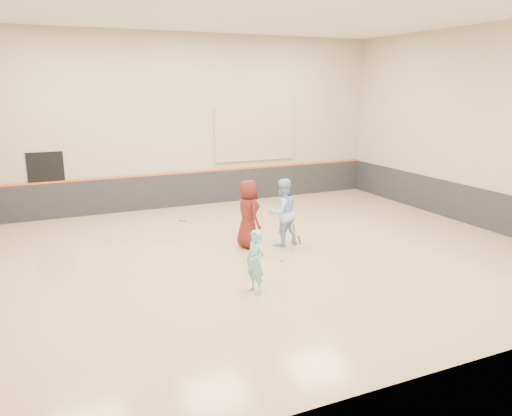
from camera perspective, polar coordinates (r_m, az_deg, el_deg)
name	(u,v)px	position (r m, az deg, el deg)	size (l,w,h in m)	color
room	(251,226)	(12.56, -0.60, -2.04)	(15.04, 12.04, 6.22)	tan
wainscot_back	(184,190)	(18.08, -8.23, 2.08)	(14.90, 0.04, 1.20)	#232326
wainscot_right	(469,205)	(16.95, 23.20, 0.29)	(0.04, 11.90, 1.20)	#232326
accent_stripe	(183,173)	(17.95, -8.29, 4.01)	(14.90, 0.03, 0.06)	#D85914
acoustic_panel	(255,133)	(18.73, -0.08, 8.52)	(3.20, 0.08, 2.00)	tan
doorway	(47,186)	(17.33, -22.74, 2.31)	(1.10, 0.05, 2.20)	black
girl	(256,262)	(10.43, -0.06, -6.16)	(0.50, 0.33, 1.37)	#73C7C5
instructor	(283,212)	(13.46, 3.05, -0.49)	(0.89, 0.70, 1.84)	#9CC1F2
young_man	(248,214)	(13.28, -0.90, -0.68)	(0.90, 0.58, 1.84)	#5C1915
held_racket	(296,228)	(13.27, 4.63, -2.28)	(0.34, 0.34, 0.70)	#C4E432
spare_racket	(173,220)	(16.31, -9.48, -1.32)	(0.73, 0.73, 0.06)	#C0D32E
ball_under_racket	(282,260)	(12.43, 2.98, -6.00)	(0.07, 0.07, 0.07)	#BECC2F
ball_in_hand	(255,206)	(13.15, -0.13, 0.23)	(0.07, 0.07, 0.07)	yellow
ball_beside_spare	(243,231)	(14.88, -1.54, -2.60)	(0.07, 0.07, 0.07)	#BECF30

